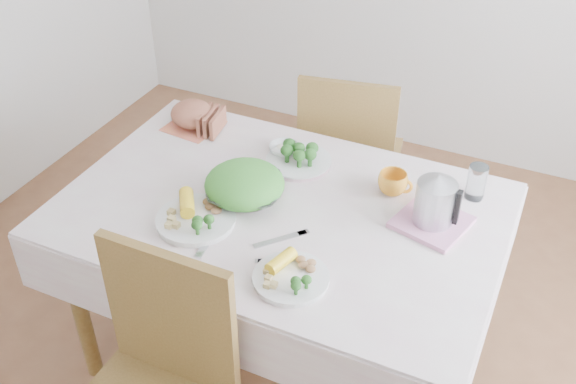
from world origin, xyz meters
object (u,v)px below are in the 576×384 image
at_px(dinner_plate_left, 196,220).
at_px(dinner_plate_right, 291,278).
at_px(chair_far, 351,159).
at_px(electric_kettle, 436,195).
at_px(dining_table, 281,288).
at_px(yellow_mug, 393,183).
at_px(salad_bowl, 245,192).

distance_m(dinner_plate_left, dinner_plate_right, 0.42).
relative_size(chair_far, electric_kettle, 5.16).
xyz_separation_m(dining_table, chair_far, (-0.03, 0.81, 0.09)).
bearing_deg(yellow_mug, salad_bowl, -150.92).
xyz_separation_m(chair_far, dinner_plate_left, (-0.19, -1.00, 0.31)).
distance_m(dining_table, electric_kettle, 0.72).
relative_size(dinner_plate_left, dinner_plate_right, 1.15).
bearing_deg(dining_table, dinner_plate_left, -138.49).
bearing_deg(dinner_plate_right, chair_far, 100.74).
bearing_deg(dinner_plate_left, yellow_mug, 38.90).
bearing_deg(dinner_plate_left, chair_far, 79.27).
bearing_deg(yellow_mug, dinner_plate_right, -103.89).
bearing_deg(chair_far, salad_bowl, 72.30).
xyz_separation_m(chair_far, dinner_plate_right, (0.21, -1.12, 0.31)).
relative_size(dinner_plate_left, electric_kettle, 1.45).
relative_size(chair_far, dinner_plate_right, 4.08).
distance_m(dinner_plate_right, yellow_mug, 0.57).
bearing_deg(dinner_plate_right, salad_bowl, 136.06).
height_order(chair_far, dinner_plate_right, chair_far).
height_order(dining_table, chair_far, chair_far).
bearing_deg(dinner_plate_right, dinner_plate_left, 163.48).
height_order(chair_far, electric_kettle, electric_kettle).
bearing_deg(salad_bowl, dinner_plate_left, -115.46).
bearing_deg(dinner_plate_right, dining_table, 120.46).
height_order(salad_bowl, electric_kettle, electric_kettle).
bearing_deg(dinner_plate_left, dinner_plate_right, -16.52).
relative_size(salad_bowl, dinner_plate_left, 0.97).
height_order(dining_table, dinner_plate_right, dinner_plate_right).
bearing_deg(salad_bowl, chair_far, 82.87).
relative_size(chair_far, salad_bowl, 3.66).
bearing_deg(dinner_plate_left, dining_table, 41.51).
xyz_separation_m(chair_far, yellow_mug, (0.35, -0.57, 0.34)).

